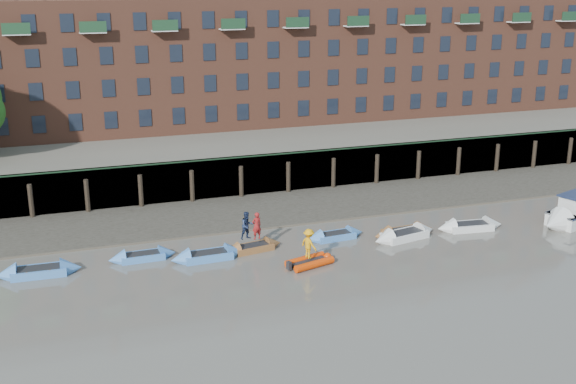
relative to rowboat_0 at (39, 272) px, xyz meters
name	(u,v)px	position (x,y,z in m)	size (l,w,h in m)	color
ground	(382,307)	(17.64, -10.47, -0.25)	(220.00, 220.00, 0.00)	#605B52
foreshore	(279,209)	(17.64, 7.53, -0.25)	(110.00, 8.00, 0.50)	#3D382F
mud_band	(294,222)	(17.64, 4.13, -0.25)	(110.00, 1.60, 0.10)	#4C4336
river_wall	(263,174)	(17.64, 11.91, 1.34)	(110.00, 1.23, 3.30)	#2D2A26
bank_terrace	(223,139)	(17.64, 25.53, 1.35)	(110.00, 28.00, 3.20)	#5E594D
apartment_terrace	(217,23)	(17.64, 26.52, 12.57)	(80.60, 15.56, 20.98)	brown
rowboat_0	(39,272)	(0.00, 0.00, 0.00)	(5.00, 1.61, 1.44)	#447CC4
rowboat_1	(142,256)	(6.22, 0.52, -0.04)	(4.28, 1.33, 1.23)	#447CC4
rowboat_2	(208,256)	(10.15, -0.76, -0.01)	(4.80, 1.54, 1.38)	#447CC4
rowboat_3	(253,248)	(13.25, -0.27, -0.04)	(4.26, 1.90, 1.19)	brown
rowboat_4	(335,236)	(19.18, 0.05, -0.04)	(4.30, 1.53, 1.23)	#447CC4
rowboat_5	(405,235)	(23.69, -1.46, 0.00)	(5.18, 2.45, 1.45)	silver
rowboat_6	(404,232)	(23.93, -0.89, -0.02)	(4.66, 1.63, 1.33)	brown
rowboat_7	(470,226)	(28.91, -1.33, 0.00)	(4.99, 1.96, 1.41)	silver
rib_tender	(311,261)	(16.03, -3.73, -0.02)	(3.17, 2.18, 0.53)	#D93904
motor_launch	(570,215)	(36.33, -2.69, 0.44)	(6.99, 4.20, 2.74)	silver
person_rower_a	(257,226)	(13.53, -0.31, 1.46)	(0.67, 0.44, 1.82)	maroon
person_rower_b	(247,225)	(12.95, -0.09, 1.47)	(0.90, 0.70, 1.85)	#19233F
person_rib_crew	(309,244)	(15.87, -3.73, 1.18)	(1.21, 0.70, 1.88)	orange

